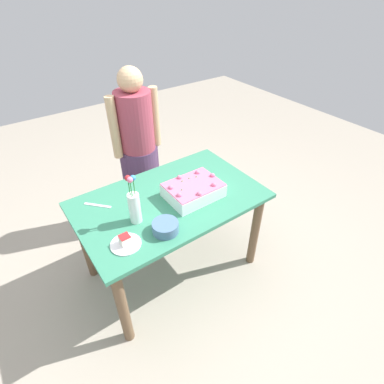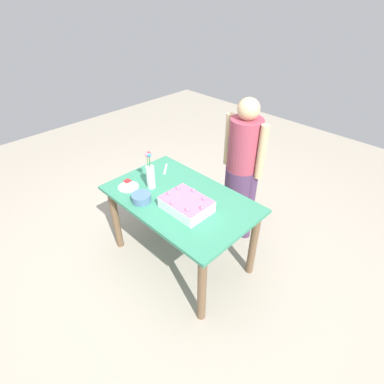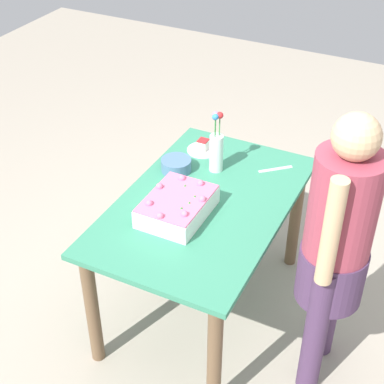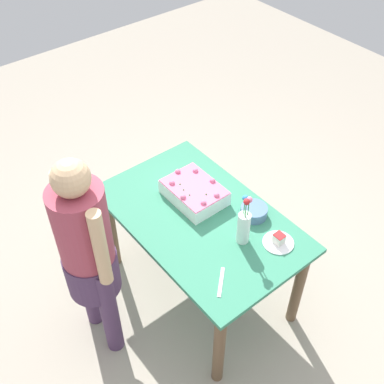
# 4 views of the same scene
# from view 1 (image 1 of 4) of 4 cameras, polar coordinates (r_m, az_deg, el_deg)

# --- Properties ---
(ground_plane) EXTENTS (8.00, 8.00, 0.00)m
(ground_plane) POSITION_cam_1_polar(r_m,az_deg,el_deg) (2.68, -3.52, -13.91)
(ground_plane) COLOR #A29888
(dining_table) EXTENTS (1.32, 0.82, 0.75)m
(dining_table) POSITION_cam_1_polar(r_m,az_deg,el_deg) (2.23, -4.12, -3.81)
(dining_table) COLOR #358060
(dining_table) RESTS_ON ground_plane
(sheet_cake) EXTENTS (0.39, 0.29, 0.13)m
(sheet_cake) POSITION_cam_1_polar(r_m,az_deg,el_deg) (2.13, 0.25, 0.41)
(sheet_cake) COLOR white
(sheet_cake) RESTS_ON dining_table
(serving_plate_with_slice) EXTENTS (0.19, 0.19, 0.07)m
(serving_plate_with_slice) POSITION_cam_1_polar(r_m,az_deg,el_deg) (1.84, -12.56, -9.33)
(serving_plate_with_slice) COLOR white
(serving_plate_with_slice) RESTS_ON dining_table
(cake_knife) EXTENTS (0.15, 0.16, 0.00)m
(cake_knife) POSITION_cam_1_polar(r_m,az_deg,el_deg) (2.18, -17.54, -2.43)
(cake_knife) COLOR silver
(cake_knife) RESTS_ON dining_table
(flower_vase) EXTENTS (0.08, 0.08, 0.35)m
(flower_vase) POSITION_cam_1_polar(r_m,az_deg,el_deg) (1.91, -10.95, -2.48)
(flower_vase) COLOR white
(flower_vase) RESTS_ON dining_table
(fruit_bowl) EXTENTS (0.17, 0.17, 0.07)m
(fruit_bowl) POSITION_cam_1_polar(r_m,az_deg,el_deg) (1.88, -5.08, -6.69)
(fruit_bowl) COLOR #4B6D91
(fruit_bowl) RESTS_ON dining_table
(person_standing) EXTENTS (0.45, 0.31, 1.49)m
(person_standing) POSITION_cam_1_polar(r_m,az_deg,el_deg) (2.68, -10.31, 9.24)
(person_standing) COLOR #493152
(person_standing) RESTS_ON ground_plane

